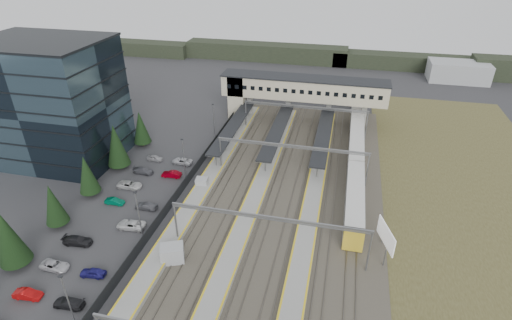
% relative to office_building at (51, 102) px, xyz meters
% --- Properties ---
extents(ground, '(220.00, 220.00, 0.00)m').
position_rel_office_building_xyz_m(ground, '(36.00, -12.00, -12.19)').
color(ground, '#2B2B2D').
rests_on(ground, ground).
extents(office_building, '(24.30, 18.30, 24.30)m').
position_rel_office_building_xyz_m(office_building, '(0.00, 0.00, 0.00)').
color(office_building, '#364B58').
rests_on(office_building, ground).
extents(conifer_row, '(4.42, 49.82, 9.50)m').
position_rel_office_building_xyz_m(conifer_row, '(14.00, -15.86, -7.36)').
color(conifer_row, black).
rests_on(conifer_row, ground).
extents(car_park, '(10.69, 44.72, 1.29)m').
position_rel_office_building_xyz_m(car_park, '(22.50, -18.94, -11.58)').
color(car_park, silver).
rests_on(car_park, ground).
extents(lampposts, '(0.50, 53.25, 8.07)m').
position_rel_office_building_xyz_m(lampposts, '(28.00, -10.75, -7.86)').
color(lampposts, slate).
rests_on(lampposts, ground).
extents(fence, '(0.08, 90.00, 2.00)m').
position_rel_office_building_xyz_m(fence, '(29.50, -7.00, -11.19)').
color(fence, '#26282B').
rests_on(fence, ground).
extents(relay_cabin_near, '(3.92, 3.46, 2.71)m').
position_rel_office_building_xyz_m(relay_cabin_near, '(35.02, -24.24, -10.84)').
color(relay_cabin_near, '#979A9C').
rests_on(relay_cabin_near, ground).
extents(relay_cabin_far, '(2.32, 2.01, 1.96)m').
position_rel_office_building_xyz_m(relay_cabin_far, '(32.51, -5.03, -11.21)').
color(relay_cabin_far, '#979A9C').
rests_on(relay_cabin_far, ground).
extents(rail_corridor, '(34.00, 90.00, 0.92)m').
position_rel_office_building_xyz_m(rail_corridor, '(45.34, -7.00, -11.90)').
color(rail_corridor, '#3B352D').
rests_on(rail_corridor, ground).
extents(canopies, '(23.10, 30.00, 3.28)m').
position_rel_office_building_xyz_m(canopies, '(43.00, 15.00, -8.27)').
color(canopies, black).
rests_on(canopies, ground).
extents(footbridge, '(40.40, 6.40, 11.20)m').
position_rel_office_building_xyz_m(footbridge, '(43.70, 30.00, -4.26)').
color(footbridge, '#B0A989').
rests_on(footbridge, ground).
extents(gantries, '(28.40, 62.28, 7.17)m').
position_rel_office_building_xyz_m(gantries, '(48.00, -9.00, -6.20)').
color(gantries, slate).
rests_on(gantries, ground).
extents(train, '(3.00, 62.72, 3.78)m').
position_rel_office_building_xyz_m(train, '(60.00, 14.51, -10.04)').
color(train, silver).
rests_on(train, ground).
extents(billboard, '(2.01, 5.72, 5.08)m').
position_rel_office_building_xyz_m(billboard, '(64.40, -16.02, -8.78)').
color(billboard, slate).
rests_on(billboard, ground).
extents(scrub_east, '(34.00, 120.00, 0.06)m').
position_rel_office_building_xyz_m(scrub_east, '(81.00, -7.00, -12.16)').
color(scrub_east, '#44401E').
rests_on(scrub_east, ground).
extents(treeline_far, '(170.00, 19.00, 7.00)m').
position_rel_office_building_xyz_m(treeline_far, '(59.81, 80.28, -9.24)').
color(treeline_far, black).
rests_on(treeline_far, ground).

